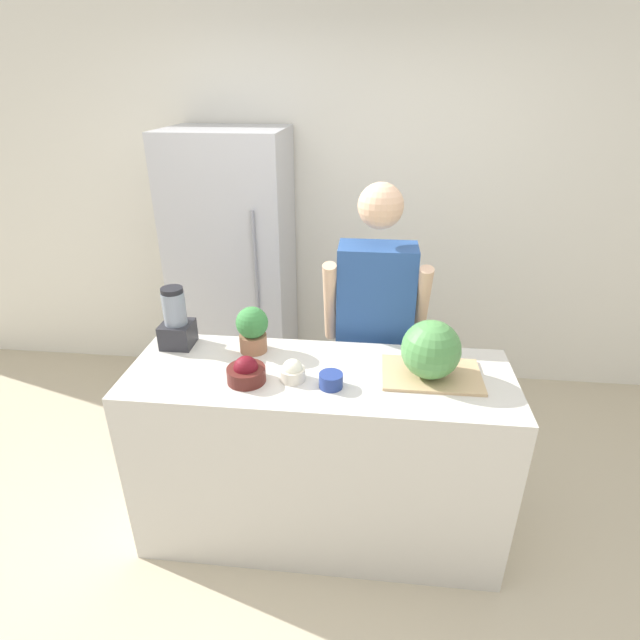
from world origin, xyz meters
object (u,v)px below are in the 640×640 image
at_px(person, 374,338).
at_px(potted_plant, 252,329).
at_px(watermelon, 431,350).
at_px(bowl_cream, 293,371).
at_px(bowl_small_blue, 331,380).
at_px(blender, 176,322).
at_px(bowl_cherries, 246,372).
at_px(refrigerator, 235,272).

height_order(person, potted_plant, person).
bearing_deg(watermelon, bowl_cream, -172.38).
relative_size(bowl_small_blue, blender, 0.34).
distance_m(bowl_cherries, bowl_small_blue, 0.37).
height_order(bowl_small_blue, potted_plant, potted_plant).
distance_m(bowl_cream, blender, 0.67).
bearing_deg(bowl_small_blue, watermelon, 15.40).
bearing_deg(bowl_cherries, bowl_small_blue, -0.73).
distance_m(watermelon, potted_plant, 0.84).
bearing_deg(bowl_cream, bowl_cherries, -170.87).
distance_m(refrigerator, watermelon, 1.75).
distance_m(person, bowl_small_blue, 0.63).
xyz_separation_m(watermelon, bowl_cream, (-0.59, -0.08, -0.10)).
bearing_deg(potted_plant, bowl_cream, -46.04).
relative_size(person, bowl_cream, 15.44).
distance_m(bowl_small_blue, blender, 0.84).
xyz_separation_m(blender, potted_plant, (0.38, -0.02, -0.01)).
bearing_deg(bowl_cream, person, 57.57).
bearing_deg(bowl_small_blue, blender, 159.62).
distance_m(watermelon, bowl_cherries, 0.81).
height_order(watermelon, bowl_small_blue, watermelon).
bearing_deg(person, bowl_cherries, -133.26).
height_order(person, watermelon, person).
relative_size(refrigerator, bowl_cherries, 11.06).
relative_size(watermelon, potted_plant, 1.13).
distance_m(bowl_cream, potted_plant, 0.34).
bearing_deg(watermelon, potted_plant, 169.03).
height_order(refrigerator, watermelon, refrigerator).
bearing_deg(bowl_cream, potted_plant, 133.96).
bearing_deg(potted_plant, bowl_small_blue, -34.45).
xyz_separation_m(refrigerator, potted_plant, (0.38, -1.09, 0.13)).
xyz_separation_m(bowl_small_blue, potted_plant, (-0.40, 0.28, 0.09)).
distance_m(watermelon, bowl_cream, 0.61).
bearing_deg(bowl_cherries, refrigerator, 106.91).
height_order(bowl_cherries, blender, blender).
height_order(refrigerator, bowl_cream, refrigerator).
relative_size(refrigerator, watermelon, 7.25).
distance_m(person, potted_plant, 0.69).
height_order(watermelon, bowl_cherries, watermelon).
bearing_deg(blender, bowl_cream, -22.56).
relative_size(bowl_cherries, bowl_small_blue, 1.64).
xyz_separation_m(refrigerator, bowl_small_blue, (0.79, -1.37, 0.05)).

